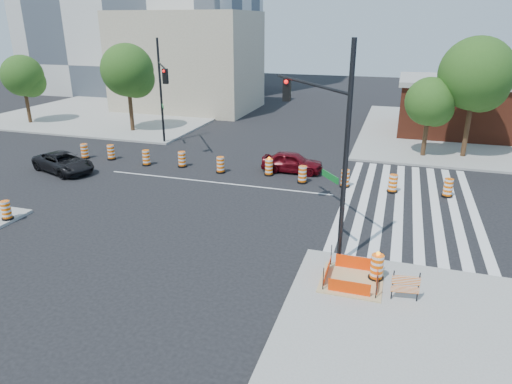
% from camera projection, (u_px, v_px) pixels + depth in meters
% --- Properties ---
extents(ground, '(120.00, 120.00, 0.00)m').
position_uv_depth(ground, '(216.00, 182.00, 27.13)').
color(ground, black).
rests_on(ground, ground).
extents(sidewalk_ne, '(22.00, 22.00, 0.15)m').
position_uv_depth(sidewalk_ne, '(497.00, 135.00, 38.10)').
color(sidewalk_ne, gray).
rests_on(sidewalk_ne, ground).
extents(sidewalk_nw, '(22.00, 22.00, 0.15)m').
position_uv_depth(sidewalk_nw, '(122.00, 111.00, 48.26)').
color(sidewalk_nw, gray).
rests_on(sidewalk_nw, ground).
extents(crosswalk_east, '(6.75, 13.50, 0.01)m').
position_uv_depth(crosswalk_east, '(408.00, 203.00, 24.04)').
color(crosswalk_east, silver).
rests_on(crosswalk_east, ground).
extents(lane_centerline, '(14.00, 0.12, 0.01)m').
position_uv_depth(lane_centerline, '(216.00, 182.00, 27.13)').
color(lane_centerline, silver).
rests_on(lane_centerline, ground).
extents(excavation_pit, '(2.20, 2.20, 0.90)m').
position_uv_depth(excavation_pit, '(352.00, 280.00, 16.48)').
color(excavation_pit, tan).
rests_on(excavation_pit, ground).
extents(brick_storefront, '(16.50, 8.50, 4.60)m').
position_uv_depth(brick_storefront, '(502.00, 108.00, 37.32)').
color(brick_storefront, maroon).
rests_on(brick_storefront, ground).
extents(beige_midrise, '(14.00, 10.00, 10.00)m').
position_uv_depth(beige_midrise, '(188.00, 62.00, 48.41)').
color(beige_midrise, tan).
rests_on(beige_midrise, ground).
extents(red_coupe, '(3.86, 1.60, 1.31)m').
position_uv_depth(red_coupe, '(292.00, 162.00, 28.82)').
color(red_coupe, '#52070F').
rests_on(red_coupe, ground).
extents(dark_suv, '(4.91, 3.44, 1.24)m').
position_uv_depth(dark_suv, '(63.00, 162.00, 28.85)').
color(dark_suv, black).
rests_on(dark_suv, ground).
extents(signal_pole_se, '(4.01, 5.05, 8.34)m').
position_uv_depth(signal_pole_se, '(324.00, 127.00, 17.85)').
color(signal_pole_se, black).
rests_on(signal_pole_se, ground).
extents(signal_pole_nw, '(3.33, 4.97, 7.74)m').
position_uv_depth(signal_pole_nw, '(162.00, 84.00, 32.77)').
color(signal_pole_nw, black).
rests_on(signal_pole_nw, ground).
extents(pit_drum, '(0.57, 0.57, 1.13)m').
position_uv_depth(pit_drum, '(377.00, 268.00, 16.50)').
color(pit_drum, black).
rests_on(pit_drum, ground).
extents(sw_corner_drum, '(0.54, 0.54, 0.91)m').
position_uv_depth(sw_corner_drum, '(6.00, 211.00, 21.58)').
color(sw_corner_drum, black).
rests_on(sw_corner_drum, ground).
extents(barricade, '(0.93, 0.17, 1.09)m').
position_uv_depth(barricade, '(406.00, 285.00, 15.20)').
color(barricade, '#FF6205').
rests_on(barricade, ground).
extents(tree_north_a, '(3.69, 3.67, 6.24)m').
position_uv_depth(tree_north_a, '(24.00, 78.00, 41.26)').
color(tree_north_a, '#382314').
rests_on(tree_north_a, ground).
extents(tree_north_b, '(4.34, 4.34, 7.38)m').
position_uv_depth(tree_north_b, '(128.00, 73.00, 37.88)').
color(tree_north_b, '#382314').
rests_on(tree_north_b, ground).
extents(tree_north_c, '(3.31, 3.26, 5.54)m').
position_uv_depth(tree_north_c, '(430.00, 104.00, 30.92)').
color(tree_north_c, '#382314').
rests_on(tree_north_c, ground).
extents(tree_north_d, '(4.81, 4.81, 8.17)m').
position_uv_depth(tree_north_d, '(476.00, 78.00, 30.12)').
color(tree_north_d, '#382314').
rests_on(tree_north_d, ground).
extents(median_drum_0, '(0.60, 0.60, 1.02)m').
position_uv_depth(median_drum_0, '(85.00, 152.00, 31.75)').
color(median_drum_0, black).
rests_on(median_drum_0, ground).
extents(median_drum_1, '(0.60, 0.60, 1.02)m').
position_uv_depth(median_drum_1, '(111.00, 153.00, 31.49)').
color(median_drum_1, black).
rests_on(median_drum_1, ground).
extents(median_drum_2, '(0.60, 0.60, 1.02)m').
position_uv_depth(median_drum_2, '(146.00, 158.00, 30.23)').
color(median_drum_2, black).
rests_on(median_drum_2, ground).
extents(median_drum_3, '(0.60, 0.60, 1.02)m').
position_uv_depth(median_drum_3, '(182.00, 160.00, 29.88)').
color(median_drum_3, black).
rests_on(median_drum_3, ground).
extents(median_drum_4, '(0.60, 0.60, 1.02)m').
position_uv_depth(median_drum_4, '(221.00, 165.00, 28.73)').
color(median_drum_4, black).
rests_on(median_drum_4, ground).
extents(median_drum_5, '(0.60, 0.60, 1.18)m').
position_uv_depth(median_drum_5, '(269.00, 168.00, 28.26)').
color(median_drum_5, black).
rests_on(median_drum_5, ground).
extents(median_drum_6, '(0.60, 0.60, 1.02)m').
position_uv_depth(median_drum_6, '(302.00, 175.00, 26.91)').
color(median_drum_6, black).
rests_on(median_drum_6, ground).
extents(median_drum_7, '(0.60, 0.60, 1.02)m').
position_uv_depth(median_drum_7, '(345.00, 179.00, 26.25)').
color(median_drum_7, black).
rests_on(median_drum_7, ground).
extents(median_drum_8, '(0.60, 0.60, 1.02)m').
position_uv_depth(median_drum_8, '(393.00, 184.00, 25.41)').
color(median_drum_8, black).
rests_on(median_drum_8, ground).
extents(median_drum_9, '(0.60, 0.60, 1.02)m').
position_uv_depth(median_drum_9, '(448.00, 188.00, 24.75)').
color(median_drum_9, black).
rests_on(median_drum_9, ground).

